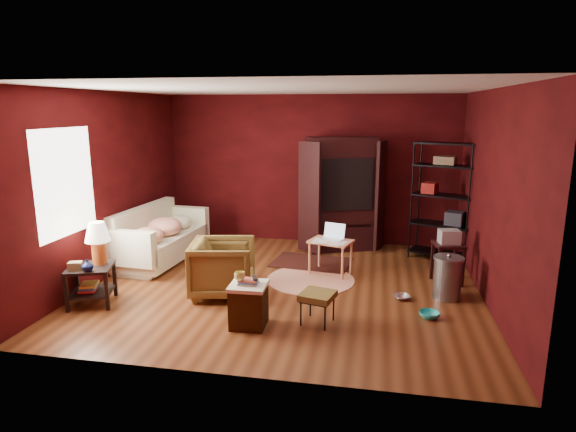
# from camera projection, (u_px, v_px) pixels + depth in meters

# --- Properties ---
(room) EXTENTS (5.54, 5.04, 2.84)m
(room) POSITION_uv_depth(u_px,v_px,m) (282.00, 191.00, 6.76)
(room) COLOR brown
(room) RESTS_ON ground
(sofa) EXTENTS (0.70, 1.94, 0.74)m
(sofa) POSITION_uv_depth(u_px,v_px,m) (161.00, 239.00, 8.15)
(sofa) COLOR white
(sofa) RESTS_ON ground
(armchair) EXTENTS (0.92, 0.96, 0.86)m
(armchair) POSITION_uv_depth(u_px,v_px,m) (223.00, 265.00, 6.63)
(armchair) COLOR black
(armchair) RESTS_ON ground
(pet_bowl_steel) EXTENTS (0.23, 0.14, 0.23)m
(pet_bowl_steel) POSITION_uv_depth(u_px,v_px,m) (402.00, 291.00, 6.53)
(pet_bowl_steel) COLOR silver
(pet_bowl_steel) RESTS_ON ground
(pet_bowl_turquoise) EXTENTS (0.26, 0.16, 0.25)m
(pet_bowl_turquoise) POSITION_uv_depth(u_px,v_px,m) (430.00, 308.00, 5.94)
(pet_bowl_turquoise) COLOR #2AC2C7
(pet_bowl_turquoise) RESTS_ON ground
(vase) EXTENTS (0.17, 0.17, 0.15)m
(vase) POSITION_uv_depth(u_px,v_px,m) (87.00, 266.00, 6.09)
(vase) COLOR #0C1240
(vase) RESTS_ON side_table
(mug) EXTENTS (0.13, 0.11, 0.13)m
(mug) POSITION_uv_depth(u_px,v_px,m) (240.00, 275.00, 5.59)
(mug) COLOR #D7D169
(mug) RESTS_ON hamper
(side_table) EXTENTS (0.70, 0.70, 1.09)m
(side_table) POSITION_uv_depth(u_px,v_px,m) (94.00, 255.00, 6.32)
(side_table) COLOR black
(side_table) RESTS_ON ground
(sofa_cushions) EXTENTS (0.97, 2.10, 0.85)m
(sofa_cushions) POSITION_uv_depth(u_px,v_px,m) (159.00, 237.00, 8.09)
(sofa_cushions) COLOR white
(sofa_cushions) RESTS_ON sofa
(hamper) EXTENTS (0.44, 0.44, 0.60)m
(hamper) POSITION_uv_depth(u_px,v_px,m) (249.00, 304.00, 5.70)
(hamper) COLOR #3F250E
(hamper) RESTS_ON ground
(footstool) EXTENTS (0.46, 0.46, 0.39)m
(footstool) POSITION_uv_depth(u_px,v_px,m) (318.00, 297.00, 5.75)
(footstool) COLOR black
(footstool) RESTS_ON ground
(rug_round) EXTENTS (1.64, 1.64, 0.01)m
(rug_round) POSITION_uv_depth(u_px,v_px,m) (311.00, 280.00, 7.29)
(rug_round) COLOR white
(rug_round) RESTS_ON ground
(rug_oriental) EXTENTS (1.36, 0.99, 0.01)m
(rug_oriental) POSITION_uv_depth(u_px,v_px,m) (311.00, 262.00, 8.07)
(rug_oriental) COLOR #511C15
(rug_oriental) RESTS_ON ground
(laptop_desk) EXTENTS (0.74, 0.63, 0.78)m
(laptop_desk) POSITION_uv_depth(u_px,v_px,m) (331.00, 244.00, 7.46)
(laptop_desk) COLOR #FFA174
(laptop_desk) RESTS_ON ground
(tv_armoire) EXTENTS (1.51, 1.18, 2.05)m
(tv_armoire) POSITION_uv_depth(u_px,v_px,m) (341.00, 192.00, 8.71)
(tv_armoire) COLOR black
(tv_armoire) RESTS_ON ground
(wire_shelving) EXTENTS (1.07, 0.76, 2.00)m
(wire_shelving) POSITION_uv_depth(u_px,v_px,m) (443.00, 196.00, 8.07)
(wire_shelving) COLOR black
(wire_shelving) RESTS_ON ground
(small_stand) EXTENTS (0.48, 0.48, 0.81)m
(small_stand) POSITION_uv_depth(u_px,v_px,m) (449.00, 243.00, 7.04)
(small_stand) COLOR black
(small_stand) RESTS_ON ground
(trash_can) EXTENTS (0.53, 0.53, 0.63)m
(trash_can) POSITION_uv_depth(u_px,v_px,m) (447.00, 277.00, 6.53)
(trash_can) COLOR gray
(trash_can) RESTS_ON ground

